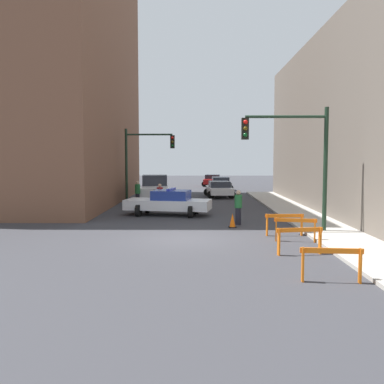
# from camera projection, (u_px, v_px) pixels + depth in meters

# --- Properties ---
(ground_plane) EXTENTS (120.00, 120.00, 0.00)m
(ground_plane) POSITION_uv_depth(u_px,v_px,m) (185.00, 239.00, 16.92)
(ground_plane) COLOR #38383D
(sidewalk_right) EXTENTS (2.40, 44.00, 0.12)m
(sidewalk_right) POSITION_uv_depth(u_px,v_px,m) (342.00, 238.00, 16.85)
(sidewalk_right) COLOR #B2ADA3
(sidewalk_right) RESTS_ON ground_plane
(building_corner_left) EXTENTS (14.00, 20.00, 19.87)m
(building_corner_left) POSITION_uv_depth(u_px,v_px,m) (21.00, 62.00, 30.20)
(building_corner_left) COLOR brown
(building_corner_left) RESTS_ON ground_plane
(traffic_light_near) EXTENTS (3.64, 0.35, 5.20)m
(traffic_light_near) POSITION_uv_depth(u_px,v_px,m) (298.00, 150.00, 17.95)
(traffic_light_near) COLOR black
(traffic_light_near) RESTS_ON sidewalk_right
(traffic_light_far) EXTENTS (3.44, 0.35, 5.20)m
(traffic_light_far) POSITION_uv_depth(u_px,v_px,m) (142.00, 155.00, 29.50)
(traffic_light_far) COLOR black
(traffic_light_far) RESTS_ON ground_plane
(police_car) EXTENTS (4.95, 2.88, 1.52)m
(police_car) POSITION_uv_depth(u_px,v_px,m) (169.00, 202.00, 23.84)
(police_car) COLOR white
(police_car) RESTS_ON ground_plane
(white_truck) EXTENTS (2.93, 5.55, 1.90)m
(white_truck) POSITION_uv_depth(u_px,v_px,m) (155.00, 189.00, 31.85)
(white_truck) COLOR silver
(white_truck) RESTS_ON ground_plane
(parked_car_near) EXTENTS (2.49, 4.42, 1.31)m
(parked_car_near) POSITION_uv_depth(u_px,v_px,m) (219.00, 189.00, 34.74)
(parked_car_near) COLOR silver
(parked_car_near) RESTS_ON ground_plane
(parked_car_mid) EXTENTS (2.36, 4.35, 1.31)m
(parked_car_mid) POSITION_uv_depth(u_px,v_px,m) (220.00, 183.00, 42.30)
(parked_car_mid) COLOR #474C51
(parked_car_mid) RESTS_ON ground_plane
(parked_car_far) EXTENTS (2.55, 4.46, 1.31)m
(parked_car_far) POSITION_uv_depth(u_px,v_px,m) (213.00, 180.00, 48.34)
(parked_car_far) COLOR maroon
(parked_car_far) RESTS_ON ground_plane
(pedestrian_crossing) EXTENTS (0.50, 0.50, 1.66)m
(pedestrian_crossing) POSITION_uv_depth(u_px,v_px,m) (160.00, 197.00, 25.62)
(pedestrian_crossing) COLOR #382D23
(pedestrian_crossing) RESTS_ON ground_plane
(pedestrian_corner) EXTENTS (0.51, 0.51, 1.66)m
(pedestrian_corner) POSITION_uv_depth(u_px,v_px,m) (138.00, 193.00, 28.50)
(pedestrian_corner) COLOR black
(pedestrian_corner) RESTS_ON ground_plane
(pedestrian_sidewalk) EXTENTS (0.51, 0.51, 1.66)m
(pedestrian_sidewalk) POSITION_uv_depth(u_px,v_px,m) (238.00, 207.00, 20.44)
(pedestrian_sidewalk) COLOR black
(pedestrian_sidewalk) RESTS_ON ground_plane
(barrier_front) EXTENTS (1.60, 0.28, 0.90)m
(barrier_front) POSITION_uv_depth(u_px,v_px,m) (331.00, 259.00, 10.96)
(barrier_front) COLOR orange
(barrier_front) RESTS_ON ground_plane
(barrier_mid) EXTENTS (1.59, 0.41, 0.90)m
(barrier_mid) POSITION_uv_depth(u_px,v_px,m) (300.00, 236.00, 14.13)
(barrier_mid) COLOR orange
(barrier_mid) RESTS_ON ground_plane
(barrier_back) EXTENTS (1.58, 0.43, 0.90)m
(barrier_back) POSITION_uv_depth(u_px,v_px,m) (295.00, 226.00, 16.30)
(barrier_back) COLOR orange
(barrier_back) RESTS_ON ground_plane
(barrier_corner) EXTENTS (1.60, 0.24, 0.90)m
(barrier_corner) POSITION_uv_depth(u_px,v_px,m) (284.00, 221.00, 17.56)
(barrier_corner) COLOR orange
(barrier_corner) RESTS_ON ground_plane
(traffic_cone) EXTENTS (0.36, 0.36, 0.66)m
(traffic_cone) POSITION_uv_depth(u_px,v_px,m) (232.00, 221.00, 19.68)
(traffic_cone) COLOR black
(traffic_cone) RESTS_ON ground_plane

